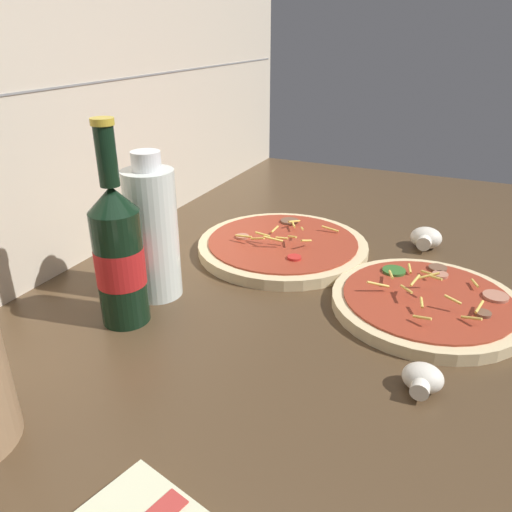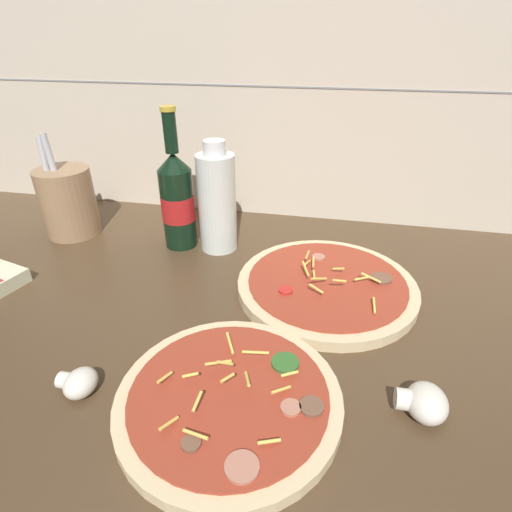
{
  "view_description": "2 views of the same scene",
  "coord_description": "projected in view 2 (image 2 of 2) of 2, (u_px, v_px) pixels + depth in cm",
  "views": [
    {
      "loc": [
        -54.56,
        -12.41,
        38.11
      ],
      "look_at": [
        2.79,
        13.9,
        8.89
      ],
      "focal_mm": 35.0,
      "sensor_mm": 36.0,
      "label": 1
    },
    {
      "loc": [
        18.53,
        -39.05,
        40.47
      ],
      "look_at": [
        8.14,
        11.89,
        10.36
      ],
      "focal_mm": 28.0,
      "sensor_mm": 36.0,
      "label": 2
    }
  ],
  "objects": [
    {
      "name": "tile_backsplash",
      "position": [
        250.0,
        85.0,
        0.8
      ],
      "size": [
        160.0,
        1.13,
        60.0
      ],
      "color": "beige",
      "rests_on": "ground"
    },
    {
      "name": "mushroom_right",
      "position": [
        424.0,
        402.0,
        0.44
      ],
      "size": [
        5.6,
        5.33,
        3.73
      ],
      "color": "white",
      "rests_on": "counter_slab"
    },
    {
      "name": "beer_bottle",
      "position": [
        177.0,
        199.0,
        0.75
      ],
      "size": [
        6.29,
        6.29,
        26.28
      ],
      "color": "black",
      "rests_on": "counter_slab"
    },
    {
      "name": "pizza_near",
      "position": [
        230.0,
        398.0,
        0.46
      ],
      "size": [
        25.85,
        25.85,
        5.27
      ],
      "color": "beige",
      "rests_on": "counter_slab"
    },
    {
      "name": "mushroom_left",
      "position": [
        79.0,
        383.0,
        0.47
      ],
      "size": [
        4.59,
        4.37,
        3.06
      ],
      "color": "white",
      "rests_on": "counter_slab"
    },
    {
      "name": "counter_slab",
      "position": [
        182.0,
        348.0,
        0.56
      ],
      "size": [
        160.0,
        90.0,
        2.5
      ],
      "color": "#4C3823",
      "rests_on": "ground"
    },
    {
      "name": "oil_bottle",
      "position": [
        217.0,
        202.0,
        0.74
      ],
      "size": [
        7.09,
        7.09,
        20.89
      ],
      "color": "silver",
      "rests_on": "counter_slab"
    },
    {
      "name": "utensil_crock",
      "position": [
        68.0,
        201.0,
        0.81
      ],
      "size": [
        10.64,
        10.64,
        20.74
      ],
      "color": "#9E7A56",
      "rests_on": "counter_slab"
    },
    {
      "name": "pizza_far",
      "position": [
        326.0,
        286.0,
        0.65
      ],
      "size": [
        29.1,
        29.1,
        4.52
      ],
      "color": "beige",
      "rests_on": "counter_slab"
    }
  ]
}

